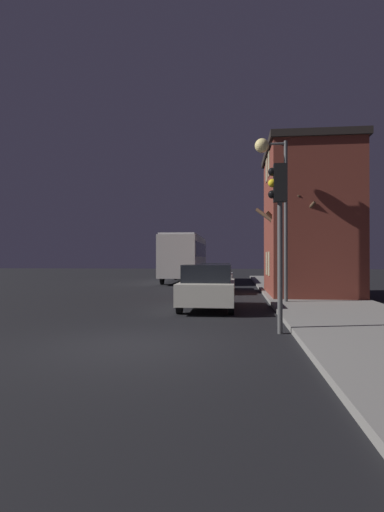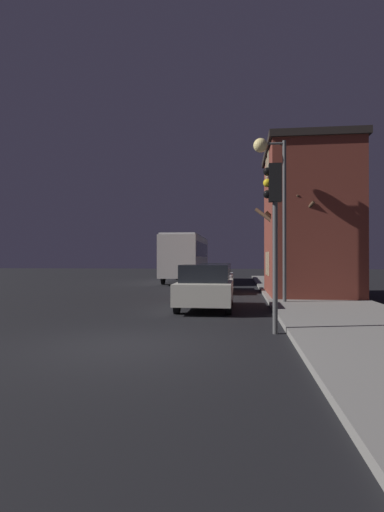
{
  "view_description": "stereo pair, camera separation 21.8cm",
  "coord_description": "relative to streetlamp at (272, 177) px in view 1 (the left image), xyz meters",
  "views": [
    {
      "loc": [
        2.13,
        -8.03,
        1.79
      ],
      "look_at": [
        -0.16,
        12.77,
        1.91
      ],
      "focal_mm": 28.0,
      "sensor_mm": 36.0,
      "label": 1
    },
    {
      "loc": [
        2.35,
        -8.0,
        1.79
      ],
      "look_at": [
        -0.16,
        12.77,
        1.91
      ],
      "focal_mm": 28.0,
      "sensor_mm": 36.0,
      "label": 2
    }
  ],
  "objects": [
    {
      "name": "car_mid_lane",
      "position": [
        -2.45,
        5.99,
        -4.13
      ],
      "size": [
        1.75,
        4.63,
        1.53
      ],
      "color": "#B7BABF",
      "rests_on": "ground"
    },
    {
      "name": "car_near_lane",
      "position": [
        -2.35,
        -1.54,
        -4.13
      ],
      "size": [
        1.84,
        3.98,
        1.57
      ],
      "color": "beige",
      "rests_on": "ground"
    },
    {
      "name": "traffic_light",
      "position": [
        -0.37,
        -5.85,
        -2.02
      ],
      "size": [
        0.43,
        0.24,
        4.03
      ],
      "color": "#4C4C4C",
      "rests_on": "ground"
    },
    {
      "name": "ground_plane",
      "position": [
        -3.51,
        -7.46,
        -4.92
      ],
      "size": [
        120.0,
        120.0,
        0.0
      ],
      "primitive_type": "plane",
      "color": "black"
    },
    {
      "name": "bus",
      "position": [
        -5.22,
        14.38,
        -2.86
      ],
      "size": [
        2.53,
        9.42,
        3.46
      ],
      "color": "beige",
      "rests_on": "ground"
    },
    {
      "name": "streetlamp",
      "position": [
        0.0,
        0.0,
        0.0
      ],
      "size": [
        1.24,
        0.55,
        6.26
      ],
      "color": "#4C4C4C",
      "rests_on": "sidewalk"
    },
    {
      "name": "bare_tree",
      "position": [
        0.74,
        1.57,
        -2.75
      ],
      "size": [
        2.35,
        1.72,
        4.22
      ],
      "color": "#473323",
      "rests_on": "sidewalk"
    },
    {
      "name": "brick_building",
      "position": [
        1.98,
        3.56,
        -1.35
      ],
      "size": [
        3.95,
        5.73,
        6.83
      ],
      "color": "brown",
      "rests_on": "sidewalk"
    }
  ]
}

